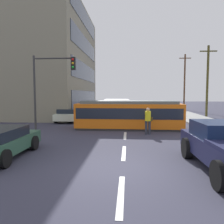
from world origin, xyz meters
name	(u,v)px	position (x,y,z in m)	size (l,w,h in m)	color
ground_plane	(126,126)	(0.00, 10.00, 0.00)	(120.00, 120.00, 0.00)	#343445
lane_stripe_0	(121,194)	(0.00, -2.00, 0.01)	(0.16, 2.40, 0.01)	silver
lane_stripe_1	(124,153)	(0.00, 2.00, 0.01)	(0.16, 2.40, 0.01)	silver
lane_stripe_2	(125,136)	(0.00, 6.00, 0.01)	(0.16, 2.40, 0.01)	silver
lane_stripe_3	(126,119)	(0.00, 14.79, 0.01)	(0.16, 2.40, 0.01)	silver
lane_stripe_4	(127,114)	(0.00, 20.79, 0.01)	(0.16, 2.40, 0.01)	silver
corner_building	(18,62)	(-13.42, 19.93, 6.40)	(16.88, 16.60, 12.80)	gray
streetcar_tram	(129,114)	(0.23, 8.79, 1.05)	(7.53, 2.70, 2.02)	orange
city_bus	(117,107)	(-1.01, 15.98, 1.11)	(2.72, 5.63, 1.95)	#B6B1BC
pedestrian_crossing	(148,119)	(1.40, 6.50, 0.94)	(0.49, 0.36, 1.67)	#2F323D
parked_sedan_mid	(70,115)	(-5.15, 12.75, 0.62)	(2.06, 4.27, 1.19)	silver
parked_sedan_far	(84,110)	(-5.00, 18.49, 0.62)	(2.00, 4.62, 1.19)	black
parked_sedan_furthest	(88,107)	(-5.56, 24.15, 0.62)	(2.03, 4.54, 1.19)	navy
traffic_light_mast	(51,78)	(-5.03, 7.45, 3.56)	(2.90, 0.33, 5.08)	#333333
utility_pole_mid	(207,80)	(8.70, 17.68, 4.01)	(1.80, 0.24, 7.67)	#4E491F
utility_pole_far	(185,81)	(8.92, 28.55, 4.50)	(1.80, 0.24, 8.63)	brown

